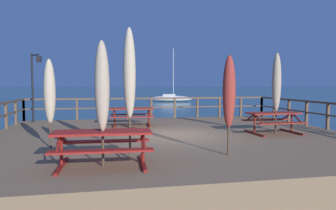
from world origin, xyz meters
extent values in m
plane|color=#2D5B6B|center=(0.00, 0.00, 0.00)|extent=(600.00, 600.00, 0.00)
cube|color=#846647|center=(0.00, 0.00, 0.41)|extent=(12.72, 10.98, 0.83)
cube|color=brown|center=(0.00, 5.34, 1.88)|extent=(12.42, 0.09, 0.08)
cube|color=brown|center=(0.00, 5.34, 1.40)|extent=(12.42, 0.07, 0.06)
cube|color=brown|center=(-6.21, 5.34, 1.35)|extent=(0.10, 0.10, 1.05)
cube|color=brown|center=(-4.97, 5.34, 1.35)|extent=(0.10, 0.10, 1.05)
cube|color=brown|center=(-3.73, 5.34, 1.35)|extent=(0.10, 0.10, 1.05)
cube|color=brown|center=(-2.48, 5.34, 1.35)|extent=(0.10, 0.10, 1.05)
cube|color=brown|center=(-1.24, 5.34, 1.35)|extent=(0.10, 0.10, 1.05)
cube|color=brown|center=(0.00, 5.34, 1.35)|extent=(0.10, 0.10, 1.05)
cube|color=brown|center=(1.24, 5.34, 1.35)|extent=(0.10, 0.10, 1.05)
cube|color=brown|center=(2.48, 5.34, 1.35)|extent=(0.10, 0.10, 1.05)
cube|color=brown|center=(3.73, 5.34, 1.35)|extent=(0.10, 0.10, 1.05)
cube|color=brown|center=(4.97, 5.34, 1.35)|extent=(0.10, 0.10, 1.05)
cube|color=brown|center=(6.21, 5.34, 1.35)|extent=(0.10, 0.10, 1.05)
cube|color=brown|center=(-6.21, 2.67, 1.35)|extent=(0.10, 0.10, 1.05)
cube|color=brown|center=(-6.21, 4.01, 1.35)|extent=(0.10, 0.10, 1.05)
cube|color=brown|center=(-6.21, 5.34, 1.35)|extent=(0.10, 0.10, 1.05)
cube|color=brown|center=(6.21, 0.00, 1.88)|extent=(0.09, 10.68, 0.08)
cube|color=brown|center=(6.21, 0.00, 1.40)|extent=(0.07, 10.68, 0.06)
cube|color=brown|center=(6.21, 0.00, 1.35)|extent=(0.10, 0.10, 1.05)
cube|color=brown|center=(6.21, 1.34, 1.35)|extent=(0.10, 0.10, 1.05)
cube|color=brown|center=(6.21, 2.67, 1.35)|extent=(0.10, 0.10, 1.05)
cube|color=brown|center=(6.21, 4.01, 1.35)|extent=(0.10, 0.10, 1.05)
cube|color=brown|center=(6.21, 5.34, 1.35)|extent=(0.10, 0.10, 1.05)
cube|color=maroon|center=(3.66, -0.41, 1.57)|extent=(1.90, 0.84, 0.05)
cube|color=maroon|center=(3.68, -0.97, 1.27)|extent=(1.88, 0.36, 0.04)
cube|color=maroon|center=(3.63, 0.15, 1.27)|extent=(1.88, 0.36, 0.04)
cube|color=maroon|center=(2.90, -0.44, 0.86)|extent=(0.14, 1.40, 0.06)
cylinder|color=maroon|center=(2.90, -0.44, 1.20)|extent=(0.07, 0.07, 0.74)
cylinder|color=maroon|center=(2.92, -0.72, 1.42)|extent=(0.08, 0.63, 0.37)
cylinder|color=maroon|center=(2.89, -0.16, 1.42)|extent=(0.08, 0.63, 0.37)
cube|color=maroon|center=(4.41, -0.37, 0.86)|extent=(0.14, 1.40, 0.06)
cylinder|color=maroon|center=(4.41, -0.37, 1.20)|extent=(0.07, 0.07, 0.74)
cylinder|color=maroon|center=(4.43, -0.65, 1.42)|extent=(0.08, 0.63, 0.37)
cylinder|color=maroon|center=(4.40, -0.10, 1.42)|extent=(0.08, 0.63, 0.37)
cube|color=maroon|center=(-2.37, -3.81, 1.57)|extent=(2.15, 0.84, 0.05)
cube|color=maroon|center=(-2.39, -4.37, 1.27)|extent=(2.13, 0.36, 0.04)
cube|color=maroon|center=(-2.34, -3.25, 1.27)|extent=(2.13, 0.36, 0.04)
cube|color=maroon|center=(-3.24, -3.78, 0.86)|extent=(0.13, 1.40, 0.06)
cylinder|color=maroon|center=(-3.24, -3.78, 1.20)|extent=(0.07, 0.07, 0.74)
cylinder|color=maroon|center=(-3.26, -4.06, 1.42)|extent=(0.08, 0.63, 0.37)
cylinder|color=maroon|center=(-3.23, -3.50, 1.42)|extent=(0.08, 0.63, 0.37)
cube|color=maroon|center=(-1.49, -3.85, 0.86)|extent=(0.13, 1.40, 0.06)
cylinder|color=maroon|center=(-1.49, -3.85, 1.20)|extent=(0.07, 0.07, 0.74)
cylinder|color=maroon|center=(-1.50, -4.13, 1.42)|extent=(0.08, 0.63, 0.37)
cylinder|color=maroon|center=(-1.48, -3.57, 1.42)|extent=(0.08, 0.63, 0.37)
cube|color=maroon|center=(-1.22, 2.65, 1.57)|extent=(1.87, 0.87, 0.05)
cube|color=maroon|center=(-1.26, 2.09, 1.27)|extent=(1.84, 0.39, 0.04)
cube|color=maroon|center=(-1.19, 3.21, 1.27)|extent=(1.84, 0.39, 0.04)
cube|color=maroon|center=(-1.96, 2.69, 0.86)|extent=(0.17, 1.40, 0.06)
cylinder|color=maroon|center=(-1.96, 2.69, 1.20)|extent=(0.07, 0.07, 0.74)
cylinder|color=maroon|center=(-1.97, 2.41, 1.42)|extent=(0.10, 0.63, 0.37)
cylinder|color=maroon|center=(-1.94, 2.97, 1.42)|extent=(0.10, 0.63, 0.37)
cube|color=maroon|center=(-0.49, 2.60, 0.86)|extent=(0.17, 1.40, 0.06)
cylinder|color=maroon|center=(-0.49, 2.60, 1.20)|extent=(0.07, 0.07, 0.74)
cylinder|color=maroon|center=(-0.51, 2.32, 1.42)|extent=(0.10, 0.63, 0.37)
cylinder|color=maroon|center=(-0.48, 2.88, 1.42)|extent=(0.10, 0.63, 0.37)
cylinder|color=#4C3828|center=(3.70, -0.49, 2.20)|extent=(0.06, 0.06, 2.75)
ellipsoid|color=tan|center=(3.70, -0.49, 2.69)|extent=(0.32, 0.32, 2.09)
cylinder|color=#685B4C|center=(3.70, -0.49, 2.53)|extent=(0.21, 0.21, 0.05)
cone|color=#4C3828|center=(3.70, -0.49, 3.65)|extent=(0.10, 0.10, 0.14)
cylinder|color=#4C3828|center=(-2.36, -3.87, 2.12)|extent=(0.06, 0.06, 2.58)
ellipsoid|color=tan|center=(-2.36, -3.87, 2.57)|extent=(0.32, 0.32, 1.96)
cylinder|color=#71614F|center=(-2.36, -3.87, 2.43)|extent=(0.21, 0.21, 0.05)
cone|color=#4C3828|center=(-2.36, -3.87, 3.48)|extent=(0.10, 0.10, 0.14)
cylinder|color=#4C3828|center=(-1.29, 2.62, 2.32)|extent=(0.06, 0.06, 3.00)
ellipsoid|color=#CCB793|center=(-1.29, 2.62, 2.85)|extent=(0.32, 0.32, 2.28)
cylinder|color=#7A6E58|center=(-1.29, 2.62, 2.68)|extent=(0.21, 0.21, 0.05)
cone|color=#4C3828|center=(-1.29, 2.62, 3.89)|extent=(0.10, 0.10, 0.14)
cylinder|color=#4C3828|center=(-1.69, -2.66, 2.36)|extent=(0.06, 0.06, 3.06)
ellipsoid|color=#CCB793|center=(-1.69, -2.66, 2.90)|extent=(0.32, 0.32, 2.33)
cylinder|color=#7A6E58|center=(-1.69, -2.66, 2.72)|extent=(0.21, 0.21, 0.05)
cone|color=#4C3828|center=(-1.69, -2.66, 3.96)|extent=(0.10, 0.10, 0.14)
cylinder|color=#4C3828|center=(0.72, -3.40, 2.01)|extent=(0.06, 0.06, 2.38)
ellipsoid|color=#A33328|center=(0.72, -3.40, 2.43)|extent=(0.32, 0.32, 1.81)
cylinder|color=maroon|center=(0.72, -3.40, 2.30)|extent=(0.21, 0.21, 0.05)
cone|color=#4C3828|center=(0.72, -3.40, 3.27)|extent=(0.10, 0.10, 0.14)
cylinder|color=#4C3828|center=(-3.82, -1.63, 2.00)|extent=(0.06, 0.06, 2.35)
ellipsoid|color=#CCB793|center=(-3.82, -1.63, 2.42)|extent=(0.32, 0.32, 1.79)
cylinder|color=#7A6E58|center=(-3.82, -1.63, 2.28)|extent=(0.21, 0.21, 0.05)
cone|color=#4C3828|center=(-3.82, -1.63, 3.25)|extent=(0.10, 0.10, 0.14)
cylinder|color=black|center=(-5.66, 4.79, 2.43)|extent=(0.09, 0.09, 3.20)
cylinder|color=black|center=(-5.47, 4.60, 3.95)|extent=(0.43, 0.43, 0.06)
cube|color=black|center=(-5.27, 4.40, 3.75)|extent=(0.20, 0.20, 0.28)
sphere|color=#F4E08C|center=(-5.27, 4.40, 3.75)|extent=(0.14, 0.14, 0.14)
ellipsoid|color=white|center=(7.00, 34.15, 0.45)|extent=(6.23, 3.14, 0.90)
cube|color=silver|center=(6.71, 34.22, 0.95)|extent=(2.02, 1.51, 0.36)
cylinder|color=silver|center=(7.29, 34.07, 4.22)|extent=(0.10, 0.10, 7.00)
camera|label=1|loc=(-2.27, -10.76, 2.62)|focal=33.52mm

